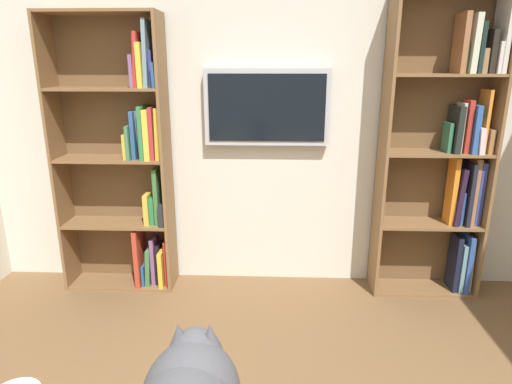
% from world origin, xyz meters
% --- Properties ---
extents(wall_back, '(4.52, 0.06, 2.70)m').
position_xyz_m(wall_back, '(0.00, -2.23, 1.35)').
color(wall_back, silver).
rests_on(wall_back, ground).
extents(bookshelf_left, '(0.77, 0.28, 2.18)m').
position_xyz_m(bookshelf_left, '(-1.28, -2.06, 1.10)').
color(bookshelf_left, brown).
rests_on(bookshelf_left, ground).
extents(bookshelf_right, '(0.83, 0.28, 2.05)m').
position_xyz_m(bookshelf_right, '(1.07, -2.06, 0.99)').
color(bookshelf_right, brown).
rests_on(bookshelf_right, ground).
extents(wall_mounted_tv, '(0.92, 0.07, 0.55)m').
position_xyz_m(wall_mounted_tv, '(0.03, -2.15, 1.39)').
color(wall_mounted_tv, '#B7B7BC').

